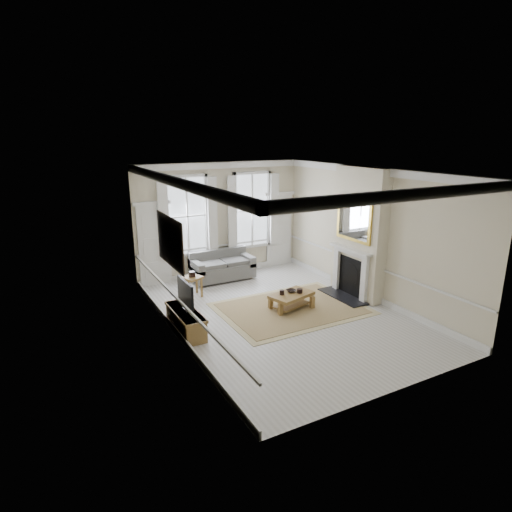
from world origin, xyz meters
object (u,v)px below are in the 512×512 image
tv_stand (186,321)px  sofa (222,267)px  side_table (192,280)px  coffee_table (292,297)px

tv_stand → sofa: bearing=53.7°
side_table → tv_stand: (-0.88, -1.98, -0.19)m
sofa → side_table: sofa is taller
side_table → coffee_table: bearing=-47.1°
sofa → tv_stand: 3.61m
coffee_table → tv_stand: bearing=164.1°
sofa → coffee_table: bearing=-78.5°
side_table → coffee_table: (1.84, -1.98, -0.11)m
side_table → tv_stand: 2.18m
tv_stand → side_table: bearing=66.0°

